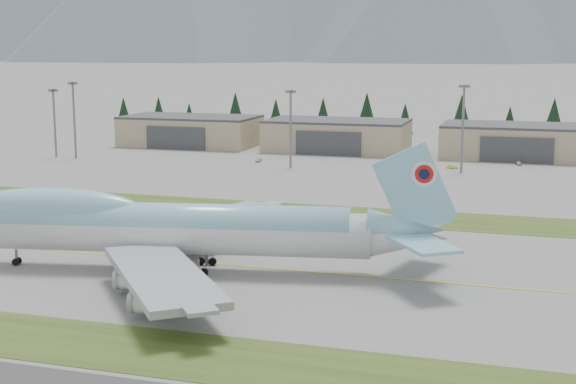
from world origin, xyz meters
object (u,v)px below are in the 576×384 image
(hangar_left, at_px, (191,131))
(service_vehicle_a, at_px, (259,162))
(boeing_747_freighter, at_px, (173,227))
(hangar_center, at_px, (337,135))
(hangar_right, at_px, (518,141))
(service_vehicle_b, at_px, (452,168))
(service_vehicle_c, at_px, (519,165))

(hangar_left, relative_size, service_vehicle_a, 13.37)
(boeing_747_freighter, xyz_separation_m, service_vehicle_a, (-27.28, 121.41, -7.02))
(hangar_center, bearing_deg, hangar_left, 180.00)
(hangar_right, distance_m, service_vehicle_b, 35.52)
(service_vehicle_a, xyz_separation_m, service_vehicle_b, (59.48, 3.38, 0.00))
(hangar_right, bearing_deg, service_vehicle_a, -156.49)
(boeing_747_freighter, relative_size, service_vehicle_c, 22.68)
(hangar_left, height_order, service_vehicle_b, hangar_left)
(hangar_center, relative_size, service_vehicle_a, 13.37)
(boeing_747_freighter, height_order, service_vehicle_a, boeing_747_freighter)
(service_vehicle_a, xyz_separation_m, service_vehicle_c, (78.19, 16.12, 0.00))
(hangar_left, xyz_separation_m, hangar_center, (55.00, 0.00, 0.00))
(service_vehicle_b, distance_m, service_vehicle_c, 22.63)
(service_vehicle_b, bearing_deg, service_vehicle_a, 95.40)
(boeing_747_freighter, xyz_separation_m, service_vehicle_c, (50.91, 137.53, -7.02))
(hangar_right, relative_size, service_vehicle_b, 13.98)
(hangar_left, height_order, hangar_right, same)
(service_vehicle_a, bearing_deg, hangar_center, 59.62)
(boeing_747_freighter, relative_size, hangar_right, 1.69)
(service_vehicle_c, bearing_deg, service_vehicle_b, -155.25)
(hangar_center, bearing_deg, service_vehicle_b, -35.65)
(boeing_747_freighter, xyz_separation_m, hangar_center, (-9.97, 155.04, -1.63))
(service_vehicle_b, bearing_deg, boeing_747_freighter, 167.68)
(hangar_center, xyz_separation_m, hangar_right, (60.00, 0.00, 0.00))
(hangar_right, xyz_separation_m, service_vehicle_a, (-77.31, -33.63, -5.39))
(service_vehicle_a, bearing_deg, service_vehicle_c, 8.50)
(boeing_747_freighter, xyz_separation_m, hangar_right, (50.03, 155.04, -1.63))
(hangar_center, distance_m, service_vehicle_c, 63.58)
(boeing_747_freighter, distance_m, hangar_right, 162.92)
(hangar_center, bearing_deg, service_vehicle_c, -16.05)
(service_vehicle_b, bearing_deg, service_vehicle_c, -53.61)
(hangar_left, distance_m, service_vehicle_a, 50.80)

